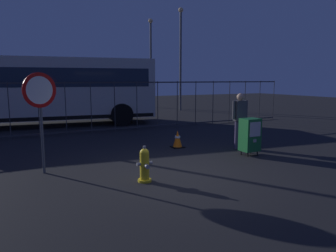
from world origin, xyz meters
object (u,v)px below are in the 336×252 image
bus_near (34,88)px  street_light_near_right (151,56)px  pedestrian (240,117)px  traffic_cone (178,139)px  newspaper_box_primary (250,135)px  street_light_far_left (181,51)px  stop_sign (40,102)px  fire_hydrant (145,165)px

bus_near → street_light_near_right: street_light_near_right is taller
pedestrian → traffic_cone: 1.99m
newspaper_box_primary → bus_near: 9.95m
street_light_near_right → street_light_far_left: (0.82, -2.97, 0.14)m
newspaper_box_primary → bus_near: bus_near is taller
stop_sign → street_light_far_left: size_ratio=0.34×
bus_near → street_light_near_right: 10.62m
fire_hydrant → street_light_far_left: street_light_far_left is taller
traffic_cone → stop_sign: bearing=-165.3°
traffic_cone → bus_near: bearing=117.4°
street_light_far_left → stop_sign: bearing=-130.8°
bus_near → street_light_near_right: bearing=43.5°
street_light_near_right → street_light_far_left: street_light_far_left is taller
traffic_cone → street_light_far_left: street_light_far_left is taller
traffic_cone → street_light_near_right: street_light_near_right is taller
newspaper_box_primary → bus_near: (-4.87, 8.60, 1.14)m
fire_hydrant → street_light_far_left: bearing=58.4°
pedestrian → stop_sign: bearing=-178.9°
stop_sign → pedestrian: (5.56, 0.10, -0.65)m
fire_hydrant → street_light_far_left: (7.79, 12.66, 3.51)m
street_light_near_right → street_light_far_left: 3.09m
fire_hydrant → traffic_cone: (2.15, 2.58, -0.09)m
fire_hydrant → street_light_near_right: bearing=66.0°
stop_sign → street_light_far_left: (9.58, 11.12, 2.26)m
fire_hydrant → traffic_cone: bearing=50.1°
traffic_cone → street_light_near_right: 14.35m
traffic_cone → bus_near: (-3.55, 6.86, 1.45)m
newspaper_box_primary → street_light_far_left: 13.02m
newspaper_box_primary → pedestrian: size_ratio=0.61×
fire_hydrant → pedestrian: (3.78, 1.65, 0.60)m
fire_hydrant → street_light_far_left: 15.28m
bus_near → street_light_far_left: bearing=26.3°
stop_sign → street_light_near_right: bearing=58.1°
newspaper_box_primary → street_light_far_left: street_light_far_left is taller
newspaper_box_primary → pedestrian: bearing=69.7°
pedestrian → street_light_far_left: (4.02, 11.01, 2.92)m
pedestrian → traffic_cone: pedestrian is taller
pedestrian → traffic_cone: bearing=150.3°
fire_hydrant → newspaper_box_primary: 3.58m
fire_hydrant → stop_sign: (-1.79, 1.55, 1.25)m
newspaper_box_primary → street_light_near_right: (3.50, 14.80, 3.15)m
newspaper_box_primary → traffic_cone: size_ratio=1.92×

